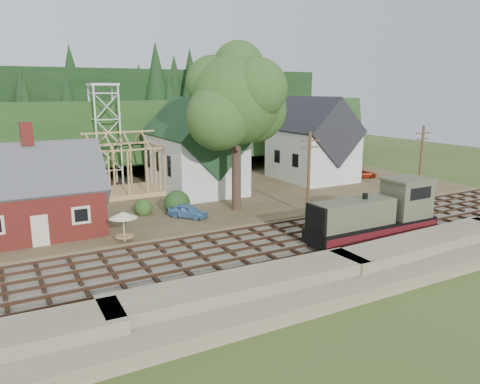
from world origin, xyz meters
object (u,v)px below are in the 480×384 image
locomotive (377,216)px  car_blue (188,211)px  car_red (362,174)px  patio_set (123,216)px

locomotive → car_blue: size_ratio=3.08×
car_blue → car_red: car_blue is taller
car_blue → patio_set: 8.15m
car_red → locomotive: bearing=160.0°
locomotive → car_red: 25.87m
locomotive → car_blue: (-10.86, 12.51, -1.12)m
locomotive → car_blue: bearing=131.0°
car_red → patio_set: size_ratio=1.60×
locomotive → car_blue: 16.60m
patio_set → locomotive: bearing=-25.5°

